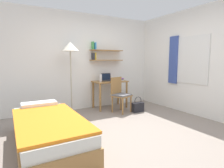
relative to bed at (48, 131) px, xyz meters
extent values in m
plane|color=gray|center=(1.46, -0.13, -0.24)|extent=(5.28, 5.28, 0.00)
cube|color=white|center=(1.46, 1.90, 1.06)|extent=(4.40, 0.05, 2.60)
cube|color=#9E703D|center=(1.99, 1.76, 1.11)|extent=(0.97, 0.22, 0.02)
cube|color=#333338|center=(1.58, 1.78, 1.21)|extent=(0.03, 0.16, 0.19)
cube|color=gold|center=(1.62, 1.78, 1.21)|extent=(0.03, 0.17, 0.19)
cube|color=#9E703D|center=(1.99, 1.76, 1.38)|extent=(0.97, 0.22, 0.02)
cube|color=#4CA856|center=(1.58, 1.80, 1.50)|extent=(0.03, 0.13, 0.22)
cube|color=#3384C6|center=(1.63, 1.78, 1.49)|extent=(0.03, 0.18, 0.19)
cube|color=white|center=(3.48, -0.13, 1.06)|extent=(0.05, 4.40, 2.60)
cube|color=silver|center=(3.44, 0.05, 1.11)|extent=(0.02, 0.89, 1.16)
cube|color=white|center=(3.45, 0.05, 1.11)|extent=(0.01, 0.83, 1.10)
cube|color=#384C93|center=(3.42, 0.61, 1.11)|extent=(0.03, 0.28, 1.26)
cube|color=#9E703D|center=(0.00, -0.01, -0.10)|extent=(0.91, 2.06, 0.28)
cube|color=silver|center=(0.00, -0.01, 0.12)|extent=(0.87, 2.00, 0.16)
cube|color=orange|center=(0.00, -0.13, 0.22)|extent=(0.92, 1.69, 0.04)
cube|color=white|center=(0.00, 0.80, 0.25)|extent=(0.63, 0.28, 0.10)
cube|color=#9E703D|center=(1.99, 1.57, 0.51)|extent=(0.93, 0.55, 0.03)
cylinder|color=#9E703D|center=(1.58, 1.35, 0.13)|extent=(0.06, 0.06, 0.74)
cylinder|color=#9E703D|center=(2.41, 1.35, 0.13)|extent=(0.06, 0.06, 0.74)
cylinder|color=#9E703D|center=(1.58, 1.80, 0.13)|extent=(0.06, 0.06, 0.74)
cylinder|color=#9E703D|center=(2.41, 1.80, 0.13)|extent=(0.06, 0.06, 0.74)
cube|color=#9E703D|center=(2.03, 1.02, 0.19)|extent=(0.54, 0.53, 0.03)
cube|color=slate|center=(2.03, 1.02, 0.22)|extent=(0.50, 0.48, 0.04)
cube|color=#9E703D|center=(1.97, 1.19, 0.45)|extent=(0.39, 0.17, 0.43)
cylinder|color=#9E703D|center=(1.92, 0.80, -0.03)|extent=(0.04, 0.04, 0.41)
cylinder|color=#9E703D|center=(2.26, 0.92, -0.03)|extent=(0.04, 0.04, 0.41)
cylinder|color=#9E703D|center=(1.81, 1.12, -0.03)|extent=(0.04, 0.04, 0.41)
cylinder|color=#9E703D|center=(2.14, 1.24, -0.03)|extent=(0.04, 0.04, 0.41)
cylinder|color=#B2A893|center=(0.86, 1.50, -0.23)|extent=(0.24, 0.24, 0.02)
cylinder|color=#B2A893|center=(0.86, 1.50, 0.55)|extent=(0.03, 0.03, 1.54)
cone|color=silver|center=(0.86, 1.50, 1.43)|extent=(0.43, 0.43, 0.22)
cube|color=#2D2D33|center=(1.94, 1.62, 0.53)|extent=(0.31, 0.22, 0.01)
cube|color=#2D2D33|center=(1.94, 1.71, 0.64)|extent=(0.30, 0.06, 0.20)
cube|color=black|center=(1.94, 1.70, 0.64)|extent=(0.27, 0.05, 0.17)
cylinder|color=silver|center=(1.67, 1.51, 0.63)|extent=(0.07, 0.07, 0.21)
cube|color=silver|center=(2.32, 1.57, 0.54)|extent=(0.20, 0.25, 0.03)
cube|color=#333338|center=(2.32, 1.57, 0.57)|extent=(0.14, 0.21, 0.02)
cube|color=purple|center=(2.32, 1.57, 0.59)|extent=(0.14, 0.23, 0.02)
cube|color=#232328|center=(2.41, 0.83, -0.12)|extent=(0.32, 0.13, 0.25)
torus|color=#232328|center=(2.41, 0.83, 0.06)|extent=(0.22, 0.02, 0.22)
camera|label=1|loc=(-0.50, -2.89, 1.09)|focal=29.42mm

